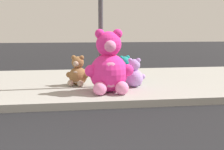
# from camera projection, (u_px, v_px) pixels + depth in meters

# --- Properties ---
(sidewalk) EXTENTS (28.00, 4.40, 0.15)m
(sidewalk) POSITION_uv_depth(u_px,v_px,m) (59.00, 84.00, 7.42)
(sidewalk) COLOR #9E9B93
(sidewalk) RESTS_ON ground_plane
(sign_pole) EXTENTS (0.56, 0.11, 3.20)m
(sign_pole) POSITION_uv_depth(u_px,v_px,m) (101.00, 13.00, 6.50)
(sign_pole) COLOR #4C4C51
(sign_pole) RESTS_ON sidewalk
(plush_pink_large) EXTENTS (1.03, 0.90, 1.34)m
(plush_pink_large) POSITION_uv_depth(u_px,v_px,m) (109.00, 67.00, 6.12)
(plush_pink_large) COLOR #F22D93
(plush_pink_large) RESTS_ON sidewalk
(plush_teal) EXTENTS (0.49, 0.48, 0.67)m
(plush_teal) POSITION_uv_depth(u_px,v_px,m) (124.00, 71.00, 7.37)
(plush_teal) COLOR teal
(plush_teal) RESTS_ON sidewalk
(plush_brown) EXTENTS (0.53, 0.51, 0.72)m
(plush_brown) POSITION_uv_depth(u_px,v_px,m) (78.00, 73.00, 6.89)
(plush_brown) COLOR olive
(plush_brown) RESTS_ON sidewalk
(plush_lavender) EXTENTS (0.51, 0.48, 0.68)m
(plush_lavender) POSITION_uv_depth(u_px,v_px,m) (134.00, 75.00, 6.73)
(plush_lavender) COLOR #B28CD8
(plush_lavender) RESTS_ON sidewalk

